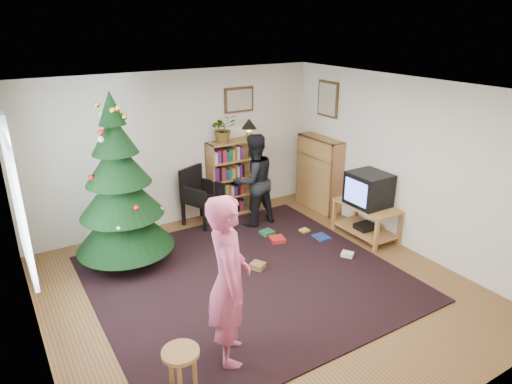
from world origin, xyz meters
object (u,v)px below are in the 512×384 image
bookshelf_right (319,173)px  bookshelf_back (234,176)px  tv_stand (366,217)px  table_lamp (249,125)px  christmas_tree (121,197)px  picture_back (239,100)px  crt_tv (369,189)px  potted_plant (223,129)px  person_standing (229,281)px  picture_right (328,99)px  stool (181,363)px  armchair (200,193)px  person_by_chair (254,181)px

bookshelf_right → bookshelf_back: bearing=65.5°
tv_stand → table_lamp: table_lamp is taller
christmas_tree → table_lamp: size_ratio=6.97×
picture_back → crt_tv: picture_back is taller
tv_stand → crt_tv: bearing=180.0°
crt_tv → potted_plant: bearing=126.7°
picture_back → person_standing: bearing=-121.3°
picture_right → bookshelf_right: size_ratio=0.46×
stool → potted_plant: potted_plant is taller
bookshelf_right → crt_tv: (-0.12, -1.32, 0.14)m
armchair → stool: size_ratio=1.73×
stool → person_by_chair: size_ratio=0.36×
person_standing → table_lamp: person_standing is taller
picture_back → bookshelf_back: bearing=-144.0°
picture_right → bookshelf_back: picture_right is taller
picture_back → tv_stand: picture_back is taller
person_standing → person_by_chair: (1.87, 2.61, -0.11)m
picture_back → bookshelf_right: picture_back is taller
person_by_chair → table_lamp: size_ratio=4.46×
bookshelf_back → potted_plant: (-0.20, 0.00, 0.87)m
picture_back → picture_right: size_ratio=0.92×
person_standing → picture_back: bearing=-7.3°
armchair → tv_stand: bearing=-68.8°
person_standing → person_by_chair: person_standing is taller
picture_right → christmas_tree: bearing=-176.7°
person_standing → crt_tv: bearing=-43.7°
bookshelf_back → crt_tv: size_ratio=2.24×
table_lamp → picture_right: bearing=-26.0°
bookshelf_right → table_lamp: bearing=59.7°
picture_back → christmas_tree: (-2.37, -0.94, -0.95)m
bookshelf_right → armchair: bearing=74.8°
christmas_tree → bookshelf_right: christmas_tree is taller
bookshelf_right → person_standing: (-3.23, -2.60, 0.22)m
armchair → stool: armchair is taller
table_lamp → stool: bearing=-128.4°
picture_right → armchair: picture_right is taller
christmas_tree → stool: size_ratio=4.35×
armchair → person_standing: 3.39m
picture_back → bookshelf_back: 1.31m
picture_back → armchair: size_ratio=0.57×
bookshelf_right → armchair: bookshelf_right is taller
person_by_chair → potted_plant: (-0.21, 0.62, 0.76)m
bookshelf_right → tv_stand: bearing=174.8°
picture_right → potted_plant: size_ratio=1.29×
christmas_tree → armchair: christmas_tree is taller
christmas_tree → potted_plant: 2.20m
picture_back → potted_plant: bearing=-160.7°
bookshelf_back → armchair: size_ratio=1.36×
tv_stand → table_lamp: size_ratio=2.86×
bookshelf_right → crt_tv: 1.33m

